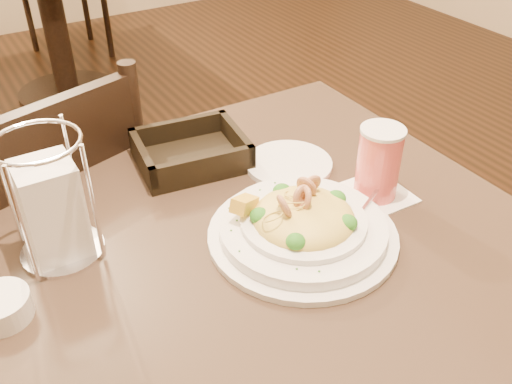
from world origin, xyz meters
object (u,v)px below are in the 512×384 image
dining_chair_near (53,249)px  bread_basket (191,154)px  butter_ramekin (1,307)px  main_table (261,335)px  drink_glass (379,164)px  napkin_caddy (52,207)px  side_plate (289,164)px  pasta_bowl (303,224)px

dining_chair_near → bread_basket: dining_chair_near is taller
butter_ramekin → main_table: bearing=-5.9°
drink_glass → napkin_caddy: 0.55m
side_plate → butter_ramekin: butter_ramekin is taller
main_table → napkin_caddy: size_ratio=4.33×
pasta_bowl → bread_basket: pasta_bowl is taller
side_plate → butter_ramekin: (-0.56, -0.12, 0.01)m
main_table → pasta_bowl: bearing=-31.7°
drink_glass → side_plate: 0.19m
pasta_bowl → butter_ramekin: (-0.46, 0.08, -0.01)m
dining_chair_near → bread_basket: (0.27, -0.21, 0.28)m
main_table → side_plate: bearing=44.9°
bread_basket → dining_chair_near: bearing=142.3°
drink_glass → butter_ramekin: drink_glass is taller
napkin_caddy → drink_glass: bearing=-14.6°
side_plate → main_table: bearing=-135.1°
napkin_caddy → side_plate: (0.45, 0.02, -0.08)m
main_table → side_plate: (0.16, 0.16, 0.24)m
main_table → bread_basket: 0.37m
dining_chair_near → napkin_caddy: bearing=69.6°
napkin_caddy → side_plate: 0.46m
main_table → drink_glass: size_ratio=6.58×
pasta_bowl → drink_glass: (0.18, 0.03, 0.04)m
bread_basket → butter_ramekin: bread_basket is taller
drink_glass → napkin_caddy: size_ratio=0.66×
pasta_bowl → butter_ramekin: bearing=170.6°
bread_basket → side_plate: bread_basket is taller
dining_chair_near → butter_ramekin: 0.53m
bread_basket → pasta_bowl: bearing=-80.1°
bread_basket → butter_ramekin: (-0.40, -0.23, -0.00)m
pasta_bowl → bread_basket: (-0.05, 0.30, -0.01)m
dining_chair_near → napkin_caddy: (-0.02, -0.34, 0.35)m
pasta_bowl → side_plate: (0.10, 0.19, -0.02)m
drink_glass → napkin_caddy: bearing=165.4°
drink_glass → butter_ramekin: (-0.64, 0.04, -0.05)m
pasta_bowl → dining_chair_near: bearing=122.3°
main_table → napkin_caddy: napkin_caddy is taller
pasta_bowl → napkin_caddy: (-0.35, 0.17, 0.06)m
bread_basket → butter_ramekin: 0.46m
main_table → bread_basket: bearing=89.5°
pasta_bowl → main_table: bearing=148.3°
dining_chair_near → bread_basket: bearing=125.5°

